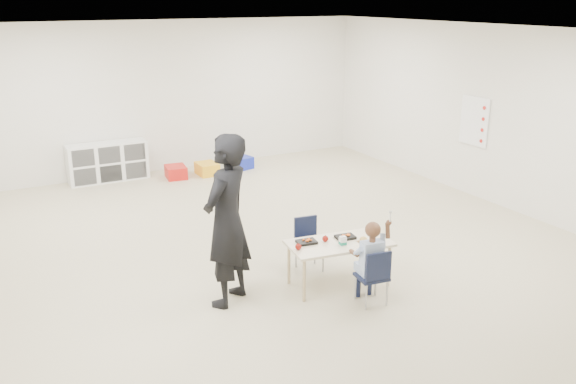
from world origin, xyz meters
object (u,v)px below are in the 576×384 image
cubby_shelf (108,162)px  adult (227,221)px  child (372,260)px  table (339,263)px  chair_near (372,276)px

cubby_shelf → adult: (0.11, -5.28, 0.59)m
child → adult: bearing=158.1°
table → chair_near: bearing=-73.7°
table → child: bearing=-73.7°
table → cubby_shelf: cubby_shelf is taller
child → table: bearing=106.3°
chair_near → adult: bearing=158.1°
adult → chair_near: bearing=113.5°
chair_near → child: bearing=0.0°
chair_near → adult: 1.67m
table → child: 0.58m
table → cubby_shelf: (-1.39, 5.52, 0.08)m
table → chair_near: size_ratio=1.92×
child → cubby_shelf: child is taller
table → cubby_shelf: bearing=111.7°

